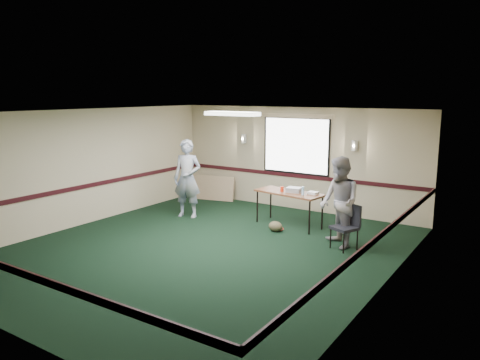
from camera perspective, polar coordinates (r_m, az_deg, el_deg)
The scene contains 13 objects.
ground at distance 9.42m, azimuth -4.39°, elevation -8.42°, with size 8.00×8.00×0.00m, color black.
room_shell at distance 10.77m, azimuth 2.41°, elevation 2.66°, with size 8.00×8.02×8.00m.
folding_table at distance 10.88m, azimuth 6.01°, elevation -1.76°, with size 1.69×0.88×0.81m.
projector at distance 10.85m, azimuth 6.60°, elevation -1.19°, with size 0.33×0.27×0.11m, color #95969D.
game_console at distance 10.69m, azimuth 8.89°, elevation -1.57°, with size 0.22×0.18×0.06m, color silver.
red_cup at distance 10.88m, azimuth 5.15°, elevation -1.10°, with size 0.08×0.08×0.12m, color red.
water_bottle at distance 10.54m, azimuth 7.68°, elevation -1.33°, with size 0.06×0.06×0.19m, color #95CCF5.
duffel_bag at distance 10.56m, azimuth 4.35°, elevation -5.65°, with size 0.32×0.24×0.23m, color #49412A.
cable_coil at distance 10.76m, azimuth 4.52°, elevation -5.95°, with size 0.32×0.32×0.02m, color red.
folded_table at distance 13.56m, azimuth -3.48°, elevation -0.97°, with size 1.37×0.06×0.70m, color #A38164.
conference_chair at distance 9.54m, azimuth 13.00°, elevation -5.13°, with size 0.58×0.59×0.89m.
person_left at distance 11.65m, azimuth -6.44°, elevation 0.18°, with size 0.71×0.46×1.94m, color #425892.
person_right at distance 9.52m, azimuth 12.02°, elevation -2.69°, with size 0.89×0.69×1.83m, color #7281B1.
Camera 1 is at (5.47, -7.03, 3.07)m, focal length 35.00 mm.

